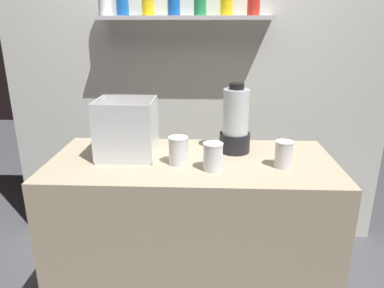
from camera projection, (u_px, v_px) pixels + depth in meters
counter at (192, 238)px, 1.91m from camera, size 1.40×0.64×0.90m
back_wall_unit at (196, 67)px, 2.37m from camera, size 2.60×0.24×2.50m
carrot_display_bin at (126, 140)px, 1.78m from camera, size 0.28×0.25×0.29m
blender_pitcher at (235, 123)px, 1.83m from camera, size 0.16×0.16×0.36m
juice_cup_beet_far_left at (178, 152)px, 1.69m from camera, size 0.09×0.09×0.13m
juice_cup_carrot_left at (213, 158)px, 1.62m from camera, size 0.09×0.09×0.13m
juice_cup_orange_middle at (283, 156)px, 1.65m from camera, size 0.08×0.08×0.13m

